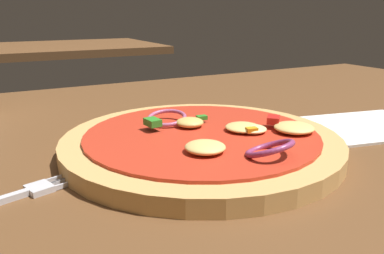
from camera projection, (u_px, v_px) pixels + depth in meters
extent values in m
cube|color=brown|center=(224.00, 165.00, 0.40)|extent=(1.33, 0.86, 0.03)
cylinder|color=tan|center=(201.00, 143.00, 0.40)|extent=(0.28, 0.28, 0.02)
cylinder|color=red|center=(201.00, 134.00, 0.40)|extent=(0.23, 0.23, 0.00)
ellipsoid|color=#E5BC60|center=(190.00, 122.00, 0.41)|extent=(0.03, 0.03, 0.01)
ellipsoid|color=#F4DB8E|center=(252.00, 129.00, 0.40)|extent=(0.03, 0.03, 0.01)
ellipsoid|color=#EFCC72|center=(294.00, 128.00, 0.40)|extent=(0.04, 0.04, 0.01)
ellipsoid|color=#EFCC72|center=(245.00, 128.00, 0.40)|extent=(0.04, 0.04, 0.01)
ellipsoid|color=#EFCC72|center=(205.00, 147.00, 0.34)|extent=(0.04, 0.04, 0.01)
torus|color=#B25984|center=(167.00, 118.00, 0.43)|extent=(0.06, 0.06, 0.01)
torus|color=#93386B|center=(268.00, 149.00, 0.33)|extent=(0.06, 0.06, 0.02)
cube|color=red|center=(273.00, 120.00, 0.41)|extent=(0.02, 0.02, 0.01)
cube|color=#2D8C28|center=(203.00, 117.00, 0.43)|extent=(0.01, 0.01, 0.00)
cube|color=orange|center=(252.00, 130.00, 0.39)|extent=(0.01, 0.01, 0.00)
cube|color=#2D8C28|center=(153.00, 122.00, 0.40)|extent=(0.01, 0.02, 0.01)
cube|color=silver|center=(39.00, 188.00, 0.31)|extent=(0.02, 0.02, 0.01)
cube|color=silver|center=(78.00, 181.00, 0.32)|extent=(0.04, 0.01, 0.00)
cube|color=silver|center=(75.00, 179.00, 0.33)|extent=(0.04, 0.01, 0.00)
cube|color=silver|center=(71.00, 177.00, 0.33)|extent=(0.04, 0.01, 0.00)
cube|color=silver|center=(68.00, 175.00, 0.34)|extent=(0.04, 0.01, 0.00)
cube|color=white|center=(368.00, 126.00, 0.48)|extent=(0.17, 0.14, 0.00)
cube|color=brown|center=(46.00, 49.00, 1.62)|extent=(0.90, 0.56, 0.03)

